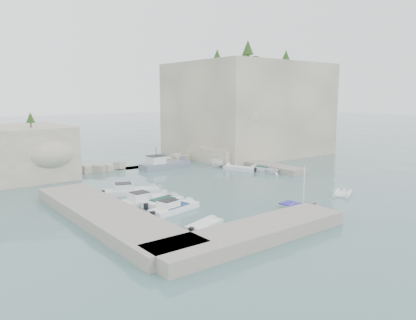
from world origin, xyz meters
TOP-DOWN VIEW (x-y plane):
  - ground at (0.00, 0.00)m, footprint 400.00×400.00m
  - cliff_east at (23.00, 23.00)m, footprint 26.00×22.00m
  - cliff_terrace at (13.00, 18.00)m, footprint 8.00×10.00m
  - outcrop_west at (-20.00, 25.00)m, footprint 16.00×14.00m
  - quay_west at (-17.00, -1.00)m, footprint 5.00×24.00m
  - quay_south at (-10.00, -12.50)m, footprint 18.00×4.00m
  - ledge_east at (13.50, 10.00)m, footprint 3.00×16.00m
  - breakwater at (-1.00, 22.00)m, footprint 28.00×3.00m
  - motorboat_a at (-10.45, 6.85)m, footprint 6.91×4.03m
  - motorboat_b at (-11.05, 2.26)m, footprint 6.28×2.35m
  - motorboat_c at (-10.07, 0.68)m, footprint 5.24×2.98m
  - motorboat_d at (-10.48, -2.13)m, footprint 6.21×3.03m
  - motorboat_e at (-11.36, -8.10)m, footprint 4.21×2.74m
  - rowboat at (-0.71, -9.91)m, footprint 5.36×4.00m
  - inflatable_dinghy at (8.10, -8.34)m, footprint 3.90×3.12m
  - tender_east_a at (11.16, 5.21)m, footprint 3.76×3.53m
  - tender_east_b at (11.96, 7.88)m, footprint 2.24×4.46m
  - tender_east_c at (9.32, 10.14)m, footprint 3.33×5.74m
  - tender_east_d at (9.07, 14.43)m, footprint 5.04×2.76m
  - work_boat at (1.57, 18.92)m, footprint 8.82×2.85m
  - rowboat_mast at (-0.71, -9.91)m, footprint 0.10×0.10m
  - vegetation at (17.83, 24.40)m, footprint 53.48×13.88m

SIDE VIEW (x-z plane):
  - ground at x=0.00m, z-range 0.00..0.00m
  - motorboat_a at x=-10.45m, z-range -0.70..0.70m
  - motorboat_b at x=-11.05m, z-range -0.70..0.70m
  - motorboat_c at x=-10.07m, z-range -0.35..0.35m
  - motorboat_d at x=-10.48m, z-range -0.70..0.70m
  - motorboat_e at x=-11.36m, z-range -0.35..0.35m
  - rowboat at x=-0.71m, z-range -0.53..0.53m
  - inflatable_dinghy at x=8.10m, z-range -0.22..0.22m
  - tender_east_a at x=11.16m, z-range -0.79..0.79m
  - tender_east_b at x=11.96m, z-range -0.35..0.35m
  - tender_east_c at x=9.32m, z-range -0.35..0.35m
  - tender_east_d at x=9.07m, z-range -0.92..0.92m
  - work_boat at x=1.57m, z-range -1.10..1.10m
  - ledge_east at x=13.50m, z-range 0.00..0.80m
  - quay_west at x=-17.00m, z-range 0.00..1.10m
  - quay_south at x=-10.00m, z-range 0.00..1.10m
  - breakwater at x=-1.00m, z-range 0.00..1.40m
  - cliff_terrace at x=13.00m, z-range 0.00..2.50m
  - rowboat_mast at x=-0.71m, z-range 0.53..4.73m
  - outcrop_west at x=-20.00m, z-range 0.00..7.00m
  - cliff_east at x=23.00m, z-range 0.00..17.00m
  - vegetation at x=17.83m, z-range 11.23..24.63m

